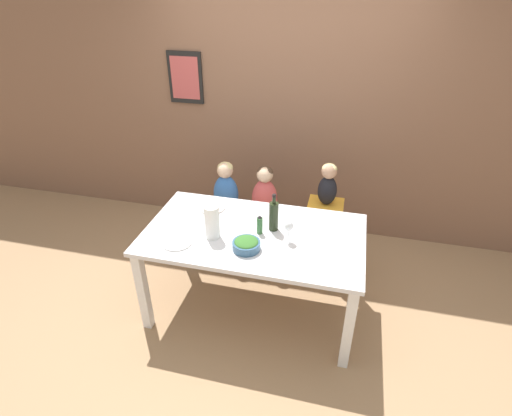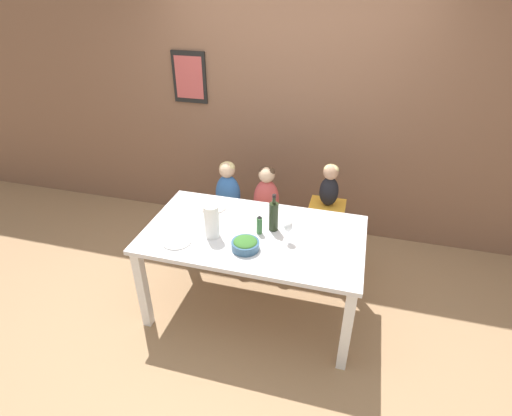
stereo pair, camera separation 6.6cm
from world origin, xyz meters
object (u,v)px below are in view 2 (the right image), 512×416
chair_far_left (229,218)px  chair_right_highchair (326,220)px  paper_towel_roll (212,221)px  dinner_plate_back_left (213,207)px  salad_bowl_large (245,244)px  chair_far_center (266,224)px  dinner_plate_front_left (177,241)px  person_baby_right (330,184)px  wine_bottle (274,216)px  person_child_center (266,193)px  wine_glass_near (288,227)px  person_child_left (228,188)px

chair_far_left → chair_right_highchair: size_ratio=0.67×
paper_towel_roll → dinner_plate_back_left: (-0.15, 0.40, -0.13)m
paper_towel_roll → salad_bowl_large: 0.31m
chair_far_center → dinner_plate_front_left: dinner_plate_front_left is taller
chair_far_center → salad_bowl_large: (0.07, -0.94, 0.43)m
person_baby_right → wine_bottle: bearing=-119.1°
chair_right_highchair → person_child_center: bearing=179.9°
chair_right_highchair → wine_glass_near: wine_glass_near is taller
chair_far_center → chair_right_highchair: chair_right_highchair is taller
person_child_center → person_child_left: bearing=180.0°
chair_far_left → person_child_left: person_child_left is taller
chair_far_center → person_baby_right: bearing=0.1°
paper_towel_roll → dinner_plate_back_left: paper_towel_roll is taller
wine_bottle → paper_towel_roll: 0.48m
chair_right_highchair → salad_bowl_large: (-0.50, -0.94, 0.29)m
paper_towel_roll → salad_bowl_large: (0.29, -0.09, -0.09)m
person_baby_right → person_child_center: bearing=-180.0°
chair_far_center → paper_towel_roll: paper_towel_roll is taller
chair_right_highchair → wine_glass_near: bearing=-105.7°
paper_towel_roll → dinner_plate_back_left: size_ratio=1.20×
dinner_plate_front_left → person_child_center: bearing=66.0°
person_child_center → dinner_plate_front_left: (-0.44, -1.00, 0.05)m
wine_bottle → paper_towel_roll: size_ratio=1.16×
chair_right_highchair → person_baby_right: 0.38m
wine_bottle → wine_glass_near: 0.19m
chair_right_highchair → wine_bottle: (-0.36, -0.64, 0.37)m
chair_far_left → paper_towel_roll: bearing=-78.7°
chair_far_left → paper_towel_roll: (0.17, -0.85, 0.52)m
chair_far_left → person_child_left: (0.00, 0.00, 0.34)m
person_child_left → wine_glass_near: 1.08m
chair_far_left → salad_bowl_large: (0.46, -0.94, 0.43)m
chair_far_left → wine_glass_near: (0.74, -0.77, 0.52)m
wine_glass_near → person_child_left: bearing=133.8°
wine_glass_near → dinner_plate_front_left: wine_glass_near is taller
chair_far_left → wine_bottle: 1.02m
person_baby_right → paper_towel_roll: (-0.78, -0.85, 0.00)m
chair_right_highchair → dinner_plate_back_left: bearing=-154.1°
dinner_plate_back_left → paper_towel_roll: bearing=-69.8°
wine_bottle → person_baby_right: bearing=60.9°
dinner_plate_front_left → chair_right_highchair: bearing=44.4°
paper_towel_roll → chair_far_center: bearing=76.1°
chair_right_highchair → wine_bottle: size_ratio=2.22×
chair_far_center → salad_bowl_large: size_ratio=2.27×
person_baby_right → paper_towel_roll: person_baby_right is taller
wine_bottle → salad_bowl_large: (-0.14, -0.30, -0.08)m
person_baby_right → dinner_plate_back_left: size_ratio=1.79×
person_baby_right → salad_bowl_large: bearing=-117.8°
chair_far_left → person_baby_right: size_ratio=1.17×
person_child_left → chair_far_left: bearing=-90.0°
chair_right_highchair → salad_bowl_large: 1.10m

